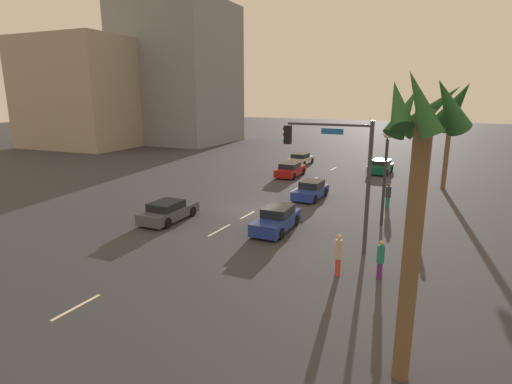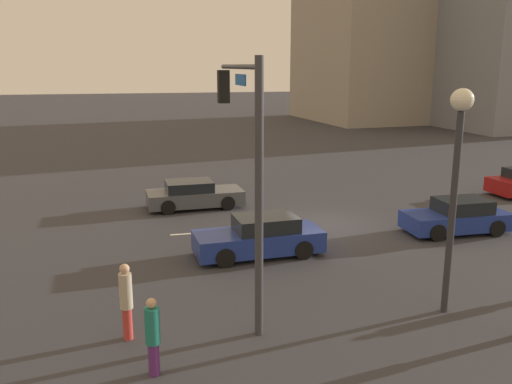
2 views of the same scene
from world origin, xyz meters
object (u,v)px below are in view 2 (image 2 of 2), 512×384
at_px(car_4, 457,217).
at_px(pedestrian_0, 126,299).
at_px(car_1, 260,237).
at_px(car_0, 194,195).
at_px(building_1, 395,51).
at_px(building_2, 512,18).
at_px(traffic_signal, 245,145).
at_px(pedestrian_3, 153,335).
at_px(streetlamp, 457,158).

xyz_separation_m(car_4, pedestrian_0, (12.49, 5.73, 0.41)).
height_order(car_1, car_4, car_1).
relative_size(car_1, car_4, 1.10).
height_order(car_4, pedestrian_0, pedestrian_0).
bearing_deg(pedestrian_0, car_0, -104.08).
height_order(building_1, building_2, building_2).
height_order(traffic_signal, pedestrian_3, traffic_signal).
xyz_separation_m(car_1, traffic_signal, (1.35, 3.95, 3.78)).
relative_size(car_1, traffic_signal, 0.68).
height_order(car_1, streetlamp, streetlamp).
bearing_deg(building_1, car_1, 53.58).
height_order(car_0, pedestrian_3, pedestrian_3).
distance_m(car_4, streetlamp, 8.26).
xyz_separation_m(pedestrian_0, building_2, (-39.70, -39.08, 10.15)).
bearing_deg(streetlamp, traffic_signal, -15.05).
distance_m(car_0, pedestrian_0, 12.16).
xyz_separation_m(car_1, car_4, (-8.07, -0.78, -0.02)).
bearing_deg(car_4, building_1, -113.83).
distance_m(traffic_signal, pedestrian_3, 5.08).
distance_m(car_0, car_4, 11.30).
relative_size(streetlamp, building_2, 0.26).
bearing_deg(pedestrian_0, car_1, -131.79).
xyz_separation_m(car_1, pedestrian_3, (3.89, 6.63, 0.28)).
relative_size(car_4, pedestrian_0, 2.13).
bearing_deg(car_1, building_2, -135.95).
relative_size(streetlamp, building_1, 0.29).
bearing_deg(car_1, pedestrian_3, 59.63).
bearing_deg(building_1, car_4, 61.49).
relative_size(traffic_signal, building_1, 0.32).
relative_size(car_1, building_1, 0.22).
xyz_separation_m(car_1, building_2, (-35.28, -34.14, 10.53)).
relative_size(pedestrian_3, building_2, 0.08).
distance_m(car_0, traffic_signal, 11.45).
bearing_deg(car_4, building_2, -129.21).
xyz_separation_m(traffic_signal, pedestrian_0, (3.07, 0.99, -3.39)).
distance_m(pedestrian_0, pedestrian_3, 1.77).
distance_m(traffic_signal, building_1, 55.54).
bearing_deg(pedestrian_3, pedestrian_0, -72.38).
xyz_separation_m(streetlamp, pedestrian_0, (8.17, -0.38, -3.09)).
bearing_deg(streetlamp, car_1, -54.86).
height_order(car_0, car_4, car_4).
bearing_deg(car_0, pedestrian_0, 75.92).
xyz_separation_m(pedestrian_0, pedestrian_3, (-0.54, 1.69, -0.10)).
xyz_separation_m(pedestrian_0, building_1, (-31.43, -48.61, 7.02)).
bearing_deg(car_0, building_1, -127.72).
bearing_deg(car_4, pedestrian_0, 24.64).
bearing_deg(building_1, traffic_signal, 54.54).
height_order(car_4, pedestrian_3, pedestrian_3).
height_order(streetlamp, building_1, building_1).
bearing_deg(pedestrian_3, traffic_signal, -133.40).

